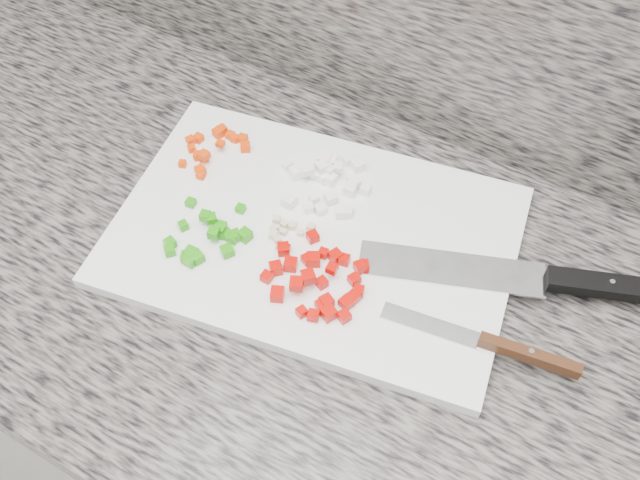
{
  "coord_description": "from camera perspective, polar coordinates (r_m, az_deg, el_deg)",
  "views": [
    {
      "loc": [
        0.16,
        1.04,
        1.61
      ],
      "look_at": [
        -0.09,
        1.47,
        0.94
      ],
      "focal_mm": 40.0,
      "sensor_mm": 36.0,
      "label": 1
    }
  ],
  "objects": [
    {
      "name": "countertop",
      "position": [
        0.85,
        4.02,
        -6.09
      ],
      "size": [
        3.96,
        0.64,
        0.04
      ],
      "primitive_type": "cube",
      "color": "#625D56",
      "rests_on": "cabinet"
    },
    {
      "name": "paring_knife",
      "position": [
        0.81,
        14.46,
        -8.32
      ],
      "size": [
        0.22,
        0.05,
        0.02
      ],
      "rotation": [
        0.0,
        0.0,
        0.14
      ],
      "color": "silver",
      "rests_on": "cutting_board"
    },
    {
      "name": "chef_knife",
      "position": [
        0.87,
        18.23,
        -3.07
      ],
      "size": [
        0.35,
        0.16,
        0.02
      ],
      "rotation": [
        0.0,
        0.0,
        0.36
      ],
      "color": "silver",
      "rests_on": "cutting_board"
    },
    {
      "name": "cabinet",
      "position": [
        1.26,
        2.82,
        -16.5
      ],
      "size": [
        3.92,
        0.62,
        0.86
      ],
      "primitive_type": "cube",
      "color": "beige",
      "rests_on": "ground"
    },
    {
      "name": "onion_pile",
      "position": [
        0.92,
        0.6,
        4.8
      ],
      "size": [
        0.12,
        0.11,
        0.02
      ],
      "color": "white",
      "rests_on": "cutting_board"
    },
    {
      "name": "cutting_board",
      "position": [
        0.88,
        -0.49,
        0.34
      ],
      "size": [
        0.53,
        0.4,
        0.02
      ],
      "primitive_type": "cube",
      "rotation": [
        0.0,
        0.0,
        0.17
      ],
      "color": "white",
      "rests_on": "countertop"
    },
    {
      "name": "green_pepper_pile",
      "position": [
        0.87,
        -8.92,
        0.1
      ],
      "size": [
        0.1,
        0.11,
        0.02
      ],
      "color": "#26940D",
      "rests_on": "cutting_board"
    },
    {
      "name": "garlic_pile",
      "position": [
        0.87,
        -2.87,
        0.79
      ],
      "size": [
        0.05,
        0.05,
        0.01
      ],
      "color": "beige",
      "rests_on": "cutting_board"
    },
    {
      "name": "carrot_pile",
      "position": [
        0.97,
        -8.59,
        7.35
      ],
      "size": [
        0.09,
        0.1,
        0.02
      ],
      "color": "#EA3B05",
      "rests_on": "cutting_board"
    },
    {
      "name": "red_pepper_pile",
      "position": [
        0.83,
        -0.28,
        -3.07
      ],
      "size": [
        0.13,
        0.11,
        0.02
      ],
      "color": "#C30902",
      "rests_on": "cutting_board"
    }
  ]
}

